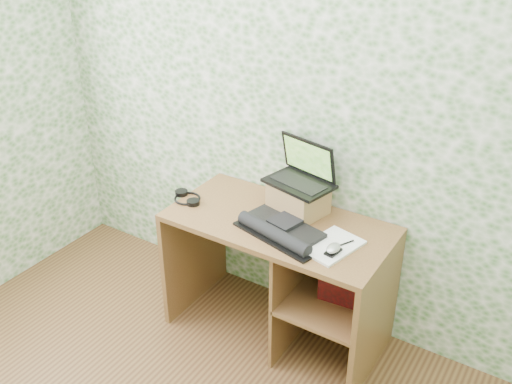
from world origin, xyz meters
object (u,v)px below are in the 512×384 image
Objects in this scene: desk at (293,265)px; keyboard at (280,230)px; riser at (298,198)px; laptop at (303,173)px; notepad at (332,246)px.

keyboard is (-0.01, -0.13, 0.29)m from desk.
riser reaches higher than keyboard.
notepad is at bearing -26.29° from laptop.
notepad reaches higher than desk.
riser is 0.25m from keyboard.
laptop reaches higher than keyboard.
keyboard is (0.03, -0.28, -0.20)m from laptop.
keyboard is 0.28m from notepad.
riser is 0.38m from notepad.
laptop is (-0.04, 0.15, 0.49)m from desk.
laptop reaches higher than notepad.
notepad is at bearing -20.47° from desk.
keyboard is (0.03, -0.24, -0.06)m from riser.
notepad is at bearing -35.06° from riser.
riser is 0.54× the size of keyboard.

